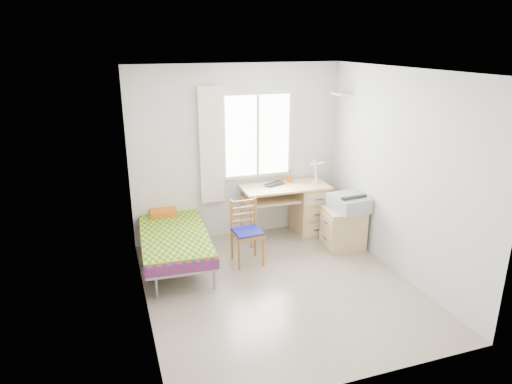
# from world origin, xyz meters

# --- Properties ---
(floor) EXTENTS (3.50, 3.50, 0.00)m
(floor) POSITION_xyz_m (0.00, 0.00, 0.00)
(floor) COLOR #BCAD93
(floor) RESTS_ON ground
(ceiling) EXTENTS (3.50, 3.50, 0.00)m
(ceiling) POSITION_xyz_m (0.00, 0.00, 2.60)
(ceiling) COLOR white
(ceiling) RESTS_ON wall_back
(wall_back) EXTENTS (3.20, 0.00, 3.20)m
(wall_back) POSITION_xyz_m (0.00, 1.75, 1.30)
(wall_back) COLOR silver
(wall_back) RESTS_ON ground
(wall_left) EXTENTS (0.00, 3.50, 3.50)m
(wall_left) POSITION_xyz_m (-1.60, 0.00, 1.30)
(wall_left) COLOR silver
(wall_left) RESTS_ON ground
(wall_right) EXTENTS (0.00, 3.50, 3.50)m
(wall_right) POSITION_xyz_m (1.60, 0.00, 1.30)
(wall_right) COLOR silver
(wall_right) RESTS_ON ground
(window) EXTENTS (1.10, 0.04, 1.30)m
(window) POSITION_xyz_m (0.30, 1.73, 1.55)
(window) COLOR white
(window) RESTS_ON wall_back
(curtain) EXTENTS (0.35, 0.05, 1.70)m
(curtain) POSITION_xyz_m (-0.42, 1.68, 1.45)
(curtain) COLOR white
(curtain) RESTS_ON wall_back
(floating_shelf) EXTENTS (0.20, 0.32, 0.03)m
(floating_shelf) POSITION_xyz_m (1.49, 1.40, 2.15)
(floating_shelf) COLOR white
(floating_shelf) RESTS_ON wall_right
(bed) EXTENTS (0.98, 1.93, 0.82)m
(bed) POSITION_xyz_m (-1.12, 1.12, 0.40)
(bed) COLOR gray
(bed) RESTS_ON floor
(desk) EXTENTS (1.32, 0.63, 0.82)m
(desk) POSITION_xyz_m (0.98, 1.41, 0.44)
(desk) COLOR tan
(desk) RESTS_ON floor
(chair) EXTENTS (0.40, 0.40, 0.88)m
(chair) POSITION_xyz_m (-0.17, 0.80, 0.49)
(chair) COLOR #A2651F
(chair) RESTS_ON floor
(cabinet) EXTENTS (0.60, 0.54, 0.59)m
(cabinet) POSITION_xyz_m (1.28, 0.75, 0.30)
(cabinet) COLOR tan
(cabinet) RESTS_ON floor
(printer) EXTENTS (0.49, 0.56, 0.22)m
(printer) POSITION_xyz_m (1.33, 0.72, 0.71)
(printer) COLOR #9D9EA5
(printer) RESTS_ON cabinet
(laptop) EXTENTS (0.41, 0.35, 0.03)m
(laptop) POSITION_xyz_m (0.53, 1.47, 0.83)
(laptop) COLOR black
(laptop) RESTS_ON desk
(pen_cup) EXTENTS (0.10, 0.10, 0.11)m
(pen_cup) POSITION_xyz_m (0.78, 1.60, 0.87)
(pen_cup) COLOR orange
(pen_cup) RESTS_ON desk
(task_lamp) EXTENTS (0.23, 0.32, 0.41)m
(task_lamp) POSITION_xyz_m (1.08, 1.32, 1.08)
(task_lamp) COLOR white
(task_lamp) RESTS_ON desk
(book) EXTENTS (0.25, 0.28, 0.02)m
(book) POSITION_xyz_m (0.45, 1.39, 0.59)
(book) COLOR gray
(book) RESTS_ON desk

